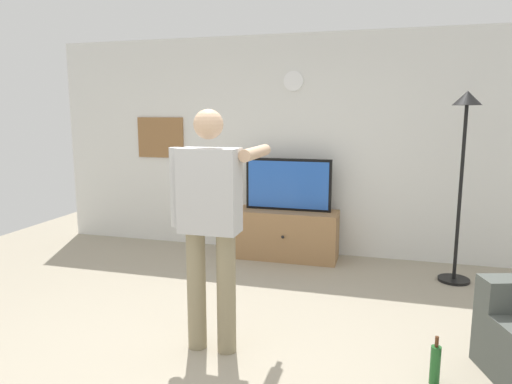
# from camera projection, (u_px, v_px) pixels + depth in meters

# --- Properties ---
(ground_plane) EXTENTS (8.40, 8.40, 0.00)m
(ground_plane) POSITION_uv_depth(u_px,v_px,m) (210.00, 369.00, 3.19)
(ground_plane) COLOR #9E937F
(back_wall) EXTENTS (6.40, 0.10, 2.70)m
(back_wall) POSITION_uv_depth(u_px,v_px,m) (294.00, 146.00, 5.77)
(back_wall) COLOR silver
(back_wall) RESTS_ON ground_plane
(tv_stand) EXTENTS (1.22, 0.48, 0.59)m
(tv_stand) POSITION_uv_depth(u_px,v_px,m) (287.00, 234.00, 5.61)
(tv_stand) COLOR #997047
(tv_stand) RESTS_ON ground_plane
(television) EXTENTS (1.04, 0.07, 0.63)m
(television) POSITION_uv_depth(u_px,v_px,m) (288.00, 184.00, 5.55)
(television) COLOR black
(television) RESTS_ON tv_stand
(wall_clock) EXTENTS (0.24, 0.03, 0.24)m
(wall_clock) POSITION_uv_depth(u_px,v_px,m) (293.00, 81.00, 5.58)
(wall_clock) COLOR white
(framed_picture) EXTENTS (0.66, 0.04, 0.53)m
(framed_picture) POSITION_uv_depth(u_px,v_px,m) (161.00, 137.00, 6.18)
(framed_picture) COLOR olive
(floor_lamp) EXTENTS (0.32, 0.32, 1.97)m
(floor_lamp) POSITION_uv_depth(u_px,v_px,m) (464.00, 148.00, 4.64)
(floor_lamp) COLOR black
(floor_lamp) RESTS_ON ground_plane
(person_standing_nearer_lamp) EXTENTS (0.61, 0.78, 1.78)m
(person_standing_nearer_lamp) POSITION_uv_depth(u_px,v_px,m) (211.00, 217.00, 3.31)
(person_standing_nearer_lamp) COLOR gray
(person_standing_nearer_lamp) RESTS_ON ground_plane
(beverage_bottle) EXTENTS (0.07, 0.07, 0.33)m
(beverage_bottle) POSITION_uv_depth(u_px,v_px,m) (435.00, 365.00, 3.00)
(beverage_bottle) COLOR #1E5923
(beverage_bottle) RESTS_ON ground_plane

